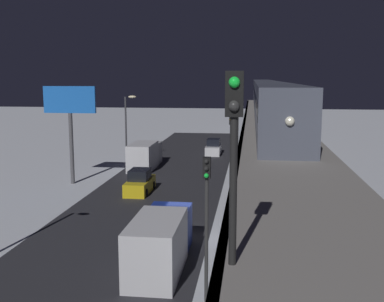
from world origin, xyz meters
The scene contains 14 objects.
ground_plane centered at (0.00, 0.00, 0.00)m, with size 240.00×240.00×0.00m, color silver.
avenue_asphalt centered at (4.35, 0.00, 0.00)m, with size 11.00×108.50×0.01m, color #28282D.
elevated_railway centered at (-5.23, 0.00, 5.03)m, with size 5.00×108.50×5.82m.
subway_train centered at (-5.32, -32.05, 7.59)m, with size 2.94×74.07×3.40m.
rail_signal centered at (-3.22, 17.53, 8.54)m, with size 0.36×0.41×4.00m.
sedan_yellow centered at (5.75, -11.16, 0.79)m, with size 1.91×4.58×1.97m.
sedan_white centered at (1.15, -31.80, 0.80)m, with size 1.80×4.22×1.97m.
box_truck centered at (0.95, 4.21, 1.35)m, with size 2.40×7.40×2.80m.
delivery_van centered at (7.75, -21.85, 1.35)m, with size 2.40×7.40×2.80m.
traffic_light_near centered at (-1.75, 7.76, 4.20)m, with size 0.32×0.44×6.40m.
traffic_light_mid centered at (-1.75, -14.97, 4.20)m, with size 0.32×0.44×6.40m.
traffic_light_far centered at (-1.75, -37.70, 4.20)m, with size 0.32×0.44×6.40m.
commercial_billboard centered at (12.66, -13.60, 6.83)m, with size 4.80×0.36×8.90m.
street_lamp_far centered at (10.42, -25.00, 4.81)m, with size 1.35×0.44×7.65m.
Camera 1 is at (-3.56, 26.87, 9.69)m, focal length 43.85 mm.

